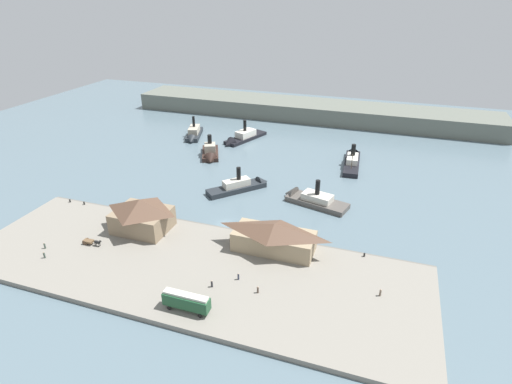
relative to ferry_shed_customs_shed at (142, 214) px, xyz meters
The scene contains 23 objects.
ground_plane 22.74m from the ferry_shed_customs_shed, 31.17° to the left, with size 320.00×320.00×0.00m, color slate.
quay_promenade 22.22m from the ferry_shed_customs_shed, 29.43° to the right, with size 110.00×36.00×1.20m, color gray.
seawall_edge 21.04m from the ferry_shed_customs_shed, 22.47° to the left, with size 110.00×0.80×1.00m, color #666159.
ferry_shed_customs_shed is the anchor object (origin of this frame).
ferry_shed_east_terminal 35.91m from the ferry_shed_customs_shed, ahead, with size 20.20×8.95×7.33m.
street_tram 34.90m from the ferry_shed_customs_shed, 43.18° to the right, with size 9.79×2.49×4.05m.
horse_cart 13.88m from the ferry_shed_customs_shed, 127.43° to the right, with size 5.50×1.54×1.87m.
pedestrian_walking_east 33.99m from the ferry_shed_customs_shed, 19.98° to the right, with size 0.41×0.41×1.68m.
pedestrian_near_east_shed 62.39m from the ferry_shed_customs_shed, ahead, with size 0.42×0.42×1.71m.
pedestrian_standing_center 40.07m from the ferry_shed_customs_shed, 21.04° to the right, with size 0.41×0.41×1.65m.
pedestrian_by_tram 24.63m from the ferry_shed_customs_shed, 128.70° to the right, with size 0.42×0.42×1.71m.
pedestrian_walking_west 31.66m from the ferry_shed_customs_shed, 30.04° to the right, with size 0.42×0.42×1.69m.
pedestrian_near_west_shed 24.37m from the ferry_shed_customs_shed, 139.03° to the right, with size 0.41×0.41×1.65m.
mooring_post_west 25.72m from the ferry_shed_customs_shed, 165.61° to the left, with size 0.44×0.44×0.90m, color black.
mooring_post_east 57.88m from the ferry_shed_customs_shed, ahead, with size 0.44×0.44×0.90m, color black.
mooring_post_center_west 30.62m from the ferry_shed_customs_shed, 168.24° to the left, with size 0.44×0.44×0.90m, color black.
ferry_near_quay 49.91m from the ferry_shed_customs_shed, 39.55° to the left, with size 21.53×11.32×10.33m.
ferry_outer_harbor 83.02m from the ferry_shed_customs_shed, 55.34° to the left, with size 6.92×25.52×9.52m.
ferry_moored_west 78.30m from the ferry_shed_customs_shed, 106.80° to the left, with size 10.43×19.25×10.58m.
ferry_moored_east 56.53m from the ferry_shed_customs_shed, 96.13° to the left, with size 12.23×17.53×10.09m.
ferry_mid_harbor 77.55m from the ferry_shed_customs_shed, 90.92° to the left, with size 13.90×24.16×10.80m.
ferry_approaching_east 37.48m from the ferry_shed_customs_shed, 64.63° to the left, with size 18.11×19.14×9.51m.
far_headland 122.85m from the ferry_shed_customs_shed, 81.19° to the left, with size 180.00×24.00×8.00m, color #60665B.
Camera 1 is at (39.87, -89.91, 59.17)m, focal length 28.55 mm.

